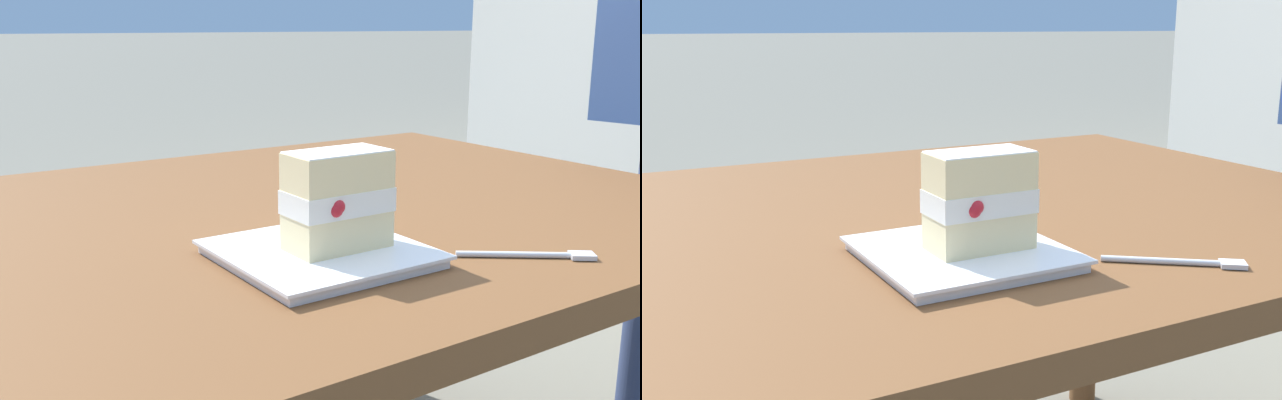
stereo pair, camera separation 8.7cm
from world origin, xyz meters
TOP-DOWN VIEW (x-y plane):
  - patio_table at (0.00, 0.00)m, footprint 1.30×1.03m
  - dessert_plate at (0.15, 0.25)m, footprint 0.23×0.23m
  - cake_slice at (0.14, 0.26)m, footprint 0.13×0.07m
  - dessert_fork at (-0.07, 0.39)m, footprint 0.15×0.11m

SIDE VIEW (x-z plane):
  - patio_table at x=0.00m, z-range 0.27..0.99m
  - dessert_fork at x=-0.07m, z-range 0.72..0.73m
  - dessert_plate at x=0.15m, z-range 0.72..0.74m
  - cake_slice at x=0.14m, z-range 0.74..0.86m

